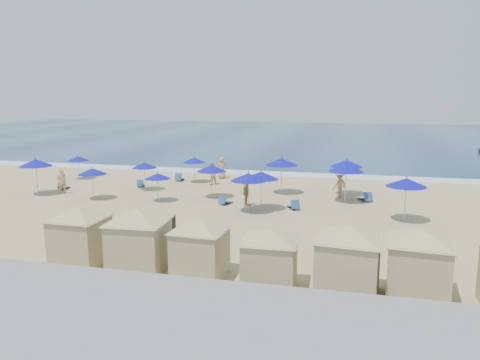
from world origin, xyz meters
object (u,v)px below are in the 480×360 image
cabana_4 (349,251)px  beachgoer_1 (212,174)px  beachgoer_0 (62,181)px  beachgoer_2 (246,192)px  cabana_3 (270,251)px  umbrella_6 (249,177)px  cabana_0 (80,228)px  umbrella_11 (406,182)px  umbrella_3 (157,176)px  umbrella_8 (261,175)px  cabana_2 (200,240)px  umbrella_7 (282,162)px  beachgoer_3 (339,184)px  umbrella_5 (211,168)px  umbrella_10 (346,168)px  umbrella_9 (347,163)px  umbrella_2 (144,165)px  beachgoer_4 (222,168)px  trash_bin (166,225)px  umbrella_1 (92,171)px  cabana_1 (139,232)px  cabana_5 (419,254)px  umbrella_12 (36,163)px  umbrella_0 (78,159)px  umbrella_4 (194,160)px

cabana_4 → beachgoer_1: cabana_4 is taller
beachgoer_0 → beachgoer_2: bearing=134.4°
cabana_3 → umbrella_6: 11.57m
cabana_3 → beachgoer_2: (-3.84, 12.70, -0.54)m
cabana_0 → umbrella_11: (14.21, 10.44, 0.70)m
umbrella_3 → umbrella_8: (7.26, -0.63, 0.46)m
cabana_2 → umbrella_3: 13.88m
umbrella_7 → beachgoer_3: size_ratio=1.44×
umbrella_5 → umbrella_10: 9.21m
umbrella_3 → umbrella_9: umbrella_9 is taller
umbrella_2 → beachgoer_3: 14.51m
beachgoer_2 → beachgoer_4: (-4.36, 9.44, -0.00)m
umbrella_3 → trash_bin: bearing=-63.2°
umbrella_1 → umbrella_5: 8.20m
umbrella_10 → umbrella_2: bearing=177.8°
cabana_3 → umbrella_6: cabana_3 is taller
umbrella_8 → umbrella_11: bearing=-4.8°
beachgoer_2 → cabana_1: bearing=176.9°
umbrella_10 → umbrella_8: bearing=-146.4°
umbrella_9 → beachgoer_4: 11.57m
cabana_2 → beachgoer_3: size_ratio=2.22×
cabana_5 → umbrella_3: 19.43m
umbrella_12 → cabana_4: bearing=-29.1°
umbrella_8 → umbrella_9: size_ratio=0.96×
cabana_5 → umbrella_0: size_ratio=2.20×
umbrella_1 → umbrella_12: umbrella_12 is taller
umbrella_4 → umbrella_11: 17.90m
trash_bin → umbrella_12: bearing=139.9°
trash_bin → cabana_1: size_ratio=0.19×
umbrella_2 → cabana_3: bearing=-51.8°
umbrella_2 → beachgoer_2: umbrella_2 is taller
umbrella_1 → cabana_3: bearing=-39.6°
cabana_1 → umbrella_11: 15.61m
umbrella_1 → beachgoer_4: 11.97m
umbrella_11 → beachgoer_3: size_ratio=1.39×
umbrella_1 → umbrella_4: 9.01m
umbrella_6 → beachgoer_4: size_ratio=1.36×
umbrella_6 → umbrella_12: (-16.07, 1.45, 0.12)m
umbrella_4 → beachgoer_1: umbrella_4 is taller
umbrella_10 → umbrella_11: (3.42, -4.12, -0.08)m
umbrella_4 → umbrella_9: bearing=-9.7°
umbrella_11 → beachgoer_2: bearing=171.1°
trash_bin → umbrella_6: umbrella_6 is taller
umbrella_9 → beachgoer_0: umbrella_9 is taller
umbrella_5 → beachgoer_0: umbrella_5 is taller
umbrella_7 → cabana_2: bearing=-92.4°
umbrella_10 → beachgoer_2: 6.92m
beachgoer_3 → beachgoer_1: bearing=-63.7°
umbrella_3 → beachgoer_0: size_ratio=1.11×
umbrella_1 → umbrella_9: 17.88m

